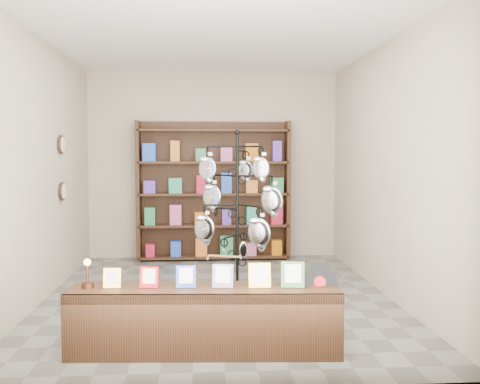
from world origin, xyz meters
name	(u,v)px	position (x,y,z in m)	size (l,w,h in m)	color
ground	(218,297)	(0.00, 0.00, 0.00)	(5.00, 5.00, 0.00)	slate
room_envelope	(217,139)	(0.00, 0.00, 1.85)	(5.00, 5.00, 5.00)	#BCAE98
display_tree	(237,205)	(0.21, -0.41, 1.12)	(1.07, 1.07, 1.94)	black
front_shelf	(205,320)	(-0.16, -1.76, 0.28)	(2.29, 0.60, 0.80)	black
back_shelving	(214,195)	(0.00, 2.30, 1.03)	(2.42, 0.36, 2.20)	black
wall_clocks	(62,168)	(-1.97, 0.80, 1.50)	(0.03, 0.24, 0.84)	black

